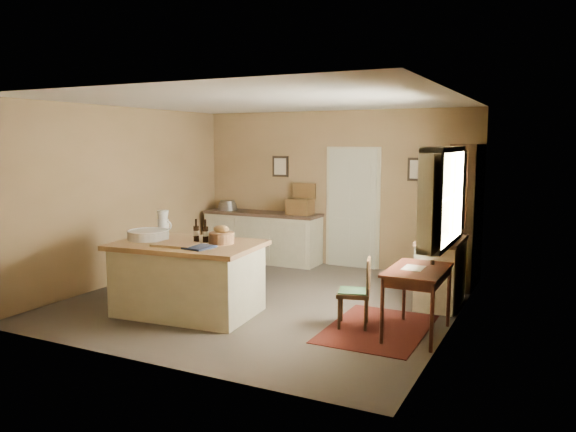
% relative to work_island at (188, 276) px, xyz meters
% --- Properties ---
extents(ground, '(5.00, 5.00, 0.00)m').
position_rel_work_island_xyz_m(ground, '(0.60, 0.98, -0.48)').
color(ground, '#63584C').
rests_on(ground, ground).
extents(wall_back, '(5.00, 0.10, 2.70)m').
position_rel_work_island_xyz_m(wall_back, '(0.60, 3.48, 0.87)').
color(wall_back, '#8F714B').
rests_on(wall_back, ground).
extents(wall_front, '(5.00, 0.10, 2.70)m').
position_rel_work_island_xyz_m(wall_front, '(0.60, -1.52, 0.87)').
color(wall_front, '#8F714B').
rests_on(wall_front, ground).
extents(wall_left, '(0.10, 5.00, 2.70)m').
position_rel_work_island_xyz_m(wall_left, '(-1.90, 0.98, 0.87)').
color(wall_left, '#8F714B').
rests_on(wall_left, ground).
extents(wall_right, '(0.10, 5.00, 2.70)m').
position_rel_work_island_xyz_m(wall_right, '(3.10, 0.98, 0.87)').
color(wall_right, '#8F714B').
rests_on(wall_right, ground).
extents(ceiling, '(5.00, 5.00, 0.00)m').
position_rel_work_island_xyz_m(ceiling, '(0.60, 0.98, 2.22)').
color(ceiling, silver).
rests_on(ceiling, wall_back).
extents(door, '(0.97, 0.06, 2.11)m').
position_rel_work_island_xyz_m(door, '(0.95, 3.45, 0.57)').
color(door, beige).
rests_on(door, ground).
extents(framed_prints, '(2.82, 0.02, 0.38)m').
position_rel_work_island_xyz_m(framed_prints, '(0.80, 3.46, 1.24)').
color(framed_prints, black).
rests_on(framed_prints, ground).
extents(window, '(0.25, 1.99, 1.12)m').
position_rel_work_island_xyz_m(window, '(3.02, 0.78, 1.07)').
color(window, beige).
rests_on(window, ground).
extents(work_island, '(1.90, 1.33, 1.20)m').
position_rel_work_island_xyz_m(work_island, '(0.00, 0.00, 0.00)').
color(work_island, beige).
rests_on(work_island, ground).
extents(sideboard, '(2.18, 0.62, 1.18)m').
position_rel_work_island_xyz_m(sideboard, '(-0.66, 3.18, -0.00)').
color(sideboard, beige).
rests_on(sideboard, ground).
extents(rug, '(1.10, 1.60, 0.01)m').
position_rel_work_island_xyz_m(rug, '(2.35, 0.47, -0.48)').
color(rug, '#4D180F').
rests_on(rug, ground).
extents(writing_desk, '(0.61, 1.00, 0.82)m').
position_rel_work_island_xyz_m(writing_desk, '(2.80, 0.47, 0.19)').
color(writing_desk, '#3A1911').
rests_on(writing_desk, ground).
extents(desk_chair, '(0.46, 0.46, 0.80)m').
position_rel_work_island_xyz_m(desk_chair, '(2.07, 0.42, -0.08)').
color(desk_chair, black).
rests_on(desk_chair, ground).
extents(right_cabinet, '(0.54, 0.96, 0.99)m').
position_rel_work_island_xyz_m(right_cabinet, '(2.80, 1.78, -0.02)').
color(right_cabinet, beige).
rests_on(right_cabinet, ground).
extents(shelving_unit, '(0.36, 0.96, 2.13)m').
position_rel_work_island_xyz_m(shelving_unit, '(2.96, 2.98, 0.58)').
color(shelving_unit, black).
rests_on(shelving_unit, ground).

